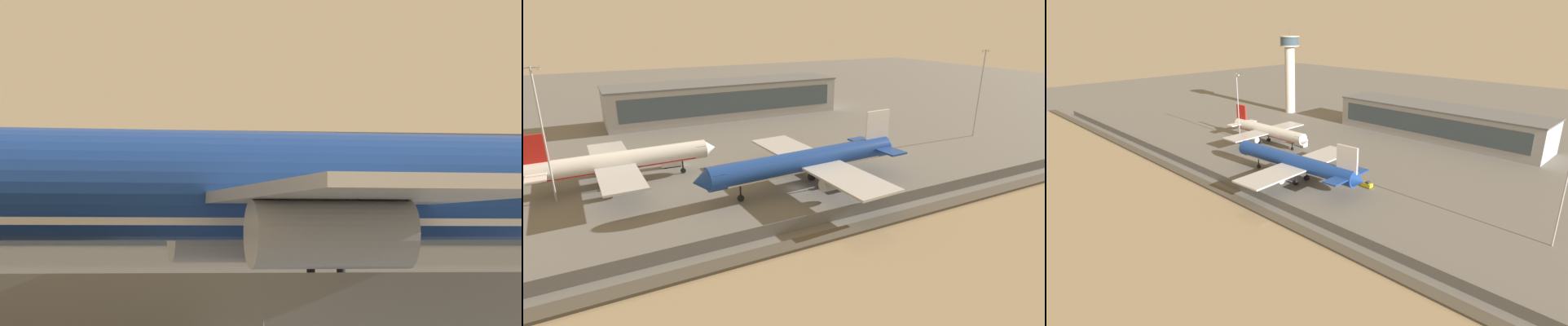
{
  "view_description": "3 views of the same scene",
  "coord_description": "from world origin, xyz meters",
  "views": [
    {
      "loc": [
        -8.18,
        -63.93,
        3.34
      ],
      "look_at": [
        3.23,
        3.52,
        6.9
      ],
      "focal_mm": 105.0,
      "sensor_mm": 36.0,
      "label": 1
    },
    {
      "loc": [
        -38.5,
        -69.43,
        33.34
      ],
      "look_at": [
        -0.33,
        5.1,
        4.18
      ],
      "focal_mm": 28.0,
      "sensor_mm": 36.0,
      "label": 2
    },
    {
      "loc": [
        84.39,
        -77.98,
        45.05
      ],
      "look_at": [
        4.56,
        3.89,
        4.91
      ],
      "focal_mm": 28.0,
      "sensor_mm": 36.0,
      "label": 3
    }
  ],
  "objects": [
    {
      "name": "cargo_jet_blue",
      "position": [
        3.18,
        0.24,
        5.54
      ],
      "size": [
        49.54,
        42.48,
        14.51
      ],
      "color": "#193D93",
      "rests_on": "ground"
    },
    {
      "name": "perimeter_fence",
      "position": [
        0.0,
        -16.0,
        1.18
      ],
      "size": [
        280.0,
        0.1,
        2.36
      ],
      "color": "slate",
      "rests_on": "ground"
    },
    {
      "name": "passenger_jet_white_red",
      "position": [
        -32.31,
        19.81,
        4.98
      ],
      "size": [
        41.67,
        35.28,
        13.04
      ],
      "color": "white",
      "rests_on": "ground"
    },
    {
      "name": "terminal_building",
      "position": [
        10.29,
        73.6,
        6.41
      ],
      "size": [
        84.0,
        20.05,
        12.81
      ],
      "color": "#9EA3AD",
      "rests_on": "ground"
    },
    {
      "name": "ops_van",
      "position": [
        -20.44,
        26.01,
        1.28
      ],
      "size": [
        5.32,
        2.41,
        2.48
      ],
      "color": "white",
      "rests_on": "ground"
    },
    {
      "name": "apron_light_mast_apron_east",
      "position": [
        68.94,
        12.11,
        14.2
      ],
      "size": [
        3.2,
        0.4,
        25.76
      ],
      "color": "#A8A8AD",
      "rests_on": "ground"
    },
    {
      "name": "baggage_tug",
      "position": [
        21.63,
        10.86,
        0.81
      ],
      "size": [
        3.2,
        1.6,
        1.8
      ],
      "color": "yellow",
      "rests_on": "ground"
    },
    {
      "name": "shoreline_seawall",
      "position": [
        0.0,
        -20.5,
        0.25
      ],
      "size": [
        320.0,
        3.0,
        0.5
      ],
      "color": "#474238",
      "rests_on": "ground"
    },
    {
      "name": "control_tower",
      "position": [
        -67.49,
        65.21,
        22.83
      ],
      "size": [
        10.01,
        10.01,
        40.34
      ],
      "color": "beige",
      "rests_on": "ground"
    },
    {
      "name": "apron_light_mast_apron_west",
      "position": [
        -45.07,
        15.98,
        14.3
      ],
      "size": [
        3.2,
        0.4,
        25.95
      ],
      "color": "#A8A8AD",
      "rests_on": "ground"
    },
    {
      "name": "ground_plane",
      "position": [
        0.0,
        0.0,
        0.0
      ],
      "size": [
        500.0,
        500.0,
        0.0
      ],
      "primitive_type": "plane",
      "color": "#66635E"
    }
  ]
}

